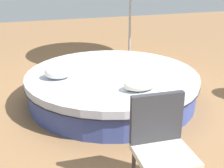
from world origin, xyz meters
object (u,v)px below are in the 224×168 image
Objects in this scene: round_bed at (112,86)px; throw_pillow_0 at (58,71)px; patio_chair at (161,140)px; throw_pillow_1 at (141,84)px.

throw_pillow_0 reaches higher than round_bed.
throw_pillow_0 is at bearing -71.64° from patio_chair.
patio_chair is (0.21, 2.16, 0.32)m from round_bed.
throw_pillow_1 is at bearing -102.69° from patio_chair.
throw_pillow_1 is at bearing 101.33° from round_bed.
throw_pillow_1 is (-1.00, 0.82, -0.02)m from throw_pillow_0.
patio_chair is (0.36, 1.37, 0.00)m from throw_pillow_1.
round_bed is 0.87m from throw_pillow_1.
patio_chair is at bearing 84.55° from round_bed.
round_bed is 5.85× the size of throw_pillow_1.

